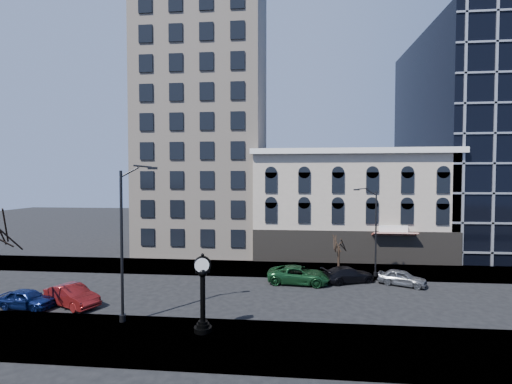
# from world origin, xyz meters

# --- Properties ---
(ground) EXTENTS (160.00, 160.00, 0.00)m
(ground) POSITION_xyz_m (0.00, 0.00, 0.00)
(ground) COLOR black
(ground) RESTS_ON ground
(sidewalk_far) EXTENTS (160.00, 6.00, 0.12)m
(sidewalk_far) POSITION_xyz_m (0.00, 8.00, 0.06)
(sidewalk_far) COLOR gray
(sidewalk_far) RESTS_ON ground
(sidewalk_near) EXTENTS (160.00, 6.00, 0.12)m
(sidewalk_near) POSITION_xyz_m (0.00, -8.00, 0.06)
(sidewalk_near) COLOR gray
(sidewalk_near) RESTS_ON ground
(cream_tower) EXTENTS (15.90, 15.40, 42.50)m
(cream_tower) POSITION_xyz_m (-6.11, 18.88, 19.32)
(cream_tower) COLOR #C3B09D
(cream_tower) RESTS_ON ground
(victorian_row) EXTENTS (22.60, 11.19, 12.50)m
(victorian_row) POSITION_xyz_m (12.00, 15.89, 6.00)
(victorian_row) COLOR #B8A997
(victorian_row) RESTS_ON ground
(glass_office) EXTENTS (20.00, 20.15, 28.00)m
(glass_office) POSITION_xyz_m (32.00, 20.91, 14.00)
(glass_office) COLOR black
(glass_office) RESTS_ON ground
(street_clock) EXTENTS (1.06, 1.06, 4.66)m
(street_clock) POSITION_xyz_m (-0.13, -6.92, 2.23)
(street_clock) COLOR black
(street_clock) RESTS_ON sidewalk_near
(street_lamp_near) EXTENTS (2.47, 1.25, 10.10)m
(street_lamp_near) POSITION_xyz_m (-4.85, -5.71, 7.74)
(street_lamp_near) COLOR black
(street_lamp_near) RESTS_ON sidewalk_near
(street_lamp_far) EXTENTS (2.15, 0.64, 8.38)m
(street_lamp_far) POSITION_xyz_m (12.39, 5.88, 6.45)
(street_lamp_far) COLOR black
(street_lamp_far) RESTS_ON sidewalk_far
(bare_tree_far) EXTENTS (2.44, 2.44, 4.19)m
(bare_tree_far) POSITION_xyz_m (9.71, 6.62, 3.27)
(bare_tree_far) COLOR black
(bare_tree_far) RESTS_ON sidewalk_far
(car_near_a) EXTENTS (4.09, 1.98, 1.35)m
(car_near_a) POSITION_xyz_m (-13.51, -4.16, 0.67)
(car_near_a) COLOR #0C194C
(car_near_a) RESTS_ON ground
(car_near_b) EXTENTS (4.80, 3.30, 1.50)m
(car_near_b) POSITION_xyz_m (-10.64, -3.44, 0.75)
(car_near_b) COLOR maroon
(car_near_b) RESTS_ON ground
(car_far_a) EXTENTS (5.67, 3.06, 1.51)m
(car_far_a) POSITION_xyz_m (5.81, 3.48, 0.76)
(car_far_a) COLOR #143F1E
(car_far_a) RESTS_ON ground
(car_far_b) EXTENTS (5.10, 3.46, 1.37)m
(car_far_b) POSITION_xyz_m (10.20, 4.24, 0.69)
(car_far_b) COLOR black
(car_far_b) RESTS_ON ground
(car_far_c) EXTENTS (4.23, 3.08, 1.34)m
(car_far_c) POSITION_xyz_m (14.65, 3.73, 0.67)
(car_far_c) COLOR #595B60
(car_far_c) RESTS_ON ground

